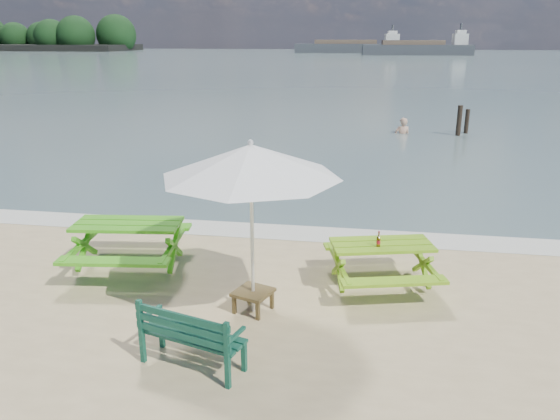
% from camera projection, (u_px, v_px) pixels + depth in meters
% --- Properties ---
extents(sea, '(300.00, 300.00, 0.00)m').
position_uv_depth(sea, '(364.00, 61.00, 86.74)').
color(sea, slate).
rests_on(sea, ground).
extents(foam_strip, '(22.00, 0.90, 0.01)m').
position_uv_depth(foam_strip, '(290.00, 232.00, 11.20)').
color(foam_strip, silver).
rests_on(foam_strip, ground).
extents(picnic_table_left, '(2.00, 2.17, 0.85)m').
position_uv_depth(picnic_table_left, '(129.00, 247.00, 9.35)').
color(picnic_table_left, '#42A619').
rests_on(picnic_table_left, ground).
extents(picnic_table_right, '(1.96, 2.08, 0.75)m').
position_uv_depth(picnic_table_right, '(381.00, 266.00, 8.69)').
color(picnic_table_right, '#72A919').
rests_on(picnic_table_right, ground).
extents(park_bench, '(1.38, 0.79, 0.81)m').
position_uv_depth(park_bench, '(193.00, 348.00, 6.61)').
color(park_bench, '#0F4031').
rests_on(park_bench, ground).
extents(side_table, '(0.64, 0.64, 0.33)m').
position_uv_depth(side_table, '(253.00, 300.00, 7.98)').
color(side_table, brown).
rests_on(side_table, ground).
extents(patio_umbrella, '(3.20, 3.20, 2.48)m').
position_uv_depth(patio_umbrella, '(251.00, 161.00, 7.34)').
color(patio_umbrella, silver).
rests_on(patio_umbrella, ground).
extents(beer_bottle, '(0.06, 0.06, 0.24)m').
position_uv_depth(beer_bottle, '(378.00, 241.00, 8.42)').
color(beer_bottle, '#8A5314').
rests_on(beer_bottle, picnic_table_right).
extents(swimmer, '(0.70, 0.52, 1.78)m').
position_uv_depth(swimmer, '(402.00, 139.00, 22.71)').
color(swimmer, tan).
rests_on(swimmer, ground).
extents(mooring_pilings, '(0.59, 0.79, 1.42)m').
position_uv_depth(mooring_pilings, '(462.00, 123.00, 22.20)').
color(mooring_pilings, black).
rests_on(mooring_pilings, ground).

